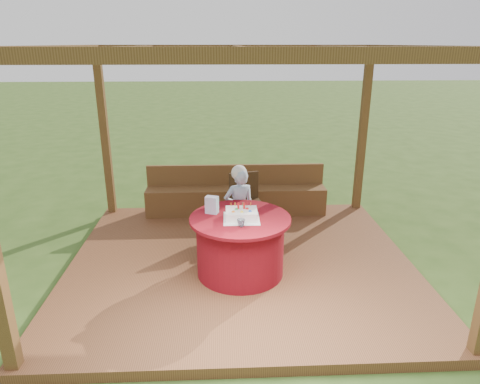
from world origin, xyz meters
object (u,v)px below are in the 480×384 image
(bench, at_px, (236,198))
(birthday_cake, at_px, (241,214))
(chair, at_px, (246,200))
(drinking_glass, at_px, (241,223))
(table, at_px, (240,245))
(gift_bag, at_px, (212,205))
(elderly_woman, at_px, (239,207))

(bench, height_order, birthday_cake, birthday_cake)
(chair, height_order, drinking_glass, chair)
(table, distance_m, gift_bag, 0.61)
(bench, relative_size, elderly_woman, 2.47)
(table, xyz_separation_m, chair, (0.15, 1.26, 0.13))
(bench, relative_size, drinking_glass, 31.75)
(table, xyz_separation_m, birthday_cake, (0.01, -0.04, 0.43))
(gift_bag, height_order, drinking_glass, gift_bag)
(bench, distance_m, table, 2.04)
(bench, height_order, elderly_woman, elderly_woman)
(elderly_woman, relative_size, gift_bag, 5.64)
(elderly_woman, height_order, birthday_cake, elderly_woman)
(drinking_glass, bearing_deg, gift_bag, 128.24)
(bench, xyz_separation_m, gift_bag, (-0.37, -1.88, 0.60))
(chair, bearing_deg, table, -96.67)
(gift_bag, bearing_deg, drinking_glass, -31.46)
(table, xyz_separation_m, gift_bag, (-0.34, 0.16, 0.48))
(birthday_cake, bearing_deg, chair, 84.11)
(chair, relative_size, elderly_woman, 0.75)
(birthday_cake, bearing_deg, drinking_glass, -93.91)
(birthday_cake, bearing_deg, gift_bag, 150.55)
(gift_bag, relative_size, drinking_glass, 2.28)
(gift_bag, distance_m, drinking_glass, 0.55)
(drinking_glass, bearing_deg, birthday_cake, 86.09)
(birthday_cake, distance_m, drinking_glass, 0.23)
(bench, xyz_separation_m, elderly_woman, (-0.01, -1.35, 0.35))
(table, bearing_deg, bench, 89.34)
(bench, bearing_deg, drinking_glass, -90.65)
(table, xyz_separation_m, drinking_glass, (-0.00, -0.27, 0.42))
(table, relative_size, birthday_cake, 2.83)
(chair, height_order, elderly_woman, elderly_woman)
(birthday_cake, xyz_separation_m, gift_bag, (-0.35, 0.20, 0.05))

